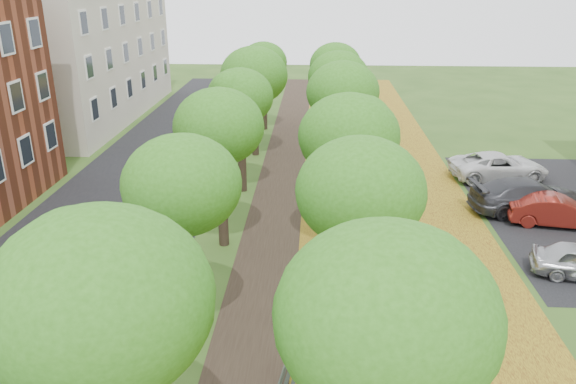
# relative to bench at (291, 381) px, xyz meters

# --- Properties ---
(street_asphalt) EXTENTS (8.00, 70.00, 0.01)m
(street_asphalt) POSITION_rel_bench_xyz_m (-8.38, 11.47, -0.43)
(street_asphalt) COLOR black
(street_asphalt) RESTS_ON ground
(footpath) EXTENTS (3.20, 70.00, 0.01)m
(footpath) POSITION_rel_bench_xyz_m (-0.88, 11.47, -0.43)
(footpath) COLOR black
(footpath) RESTS_ON ground
(leaf_verge) EXTENTS (7.50, 70.00, 0.01)m
(leaf_verge) POSITION_rel_bench_xyz_m (4.12, 11.47, -0.43)
(leaf_verge) COLOR #AE9C20
(leaf_verge) RESTS_ON ground
(tree_row_west) EXTENTS (3.53, 33.53, 6.17)m
(tree_row_west) POSITION_rel_bench_xyz_m (-3.08, 11.47, 4.19)
(tree_row_west) COLOR black
(tree_row_west) RESTS_ON ground
(tree_row_east) EXTENTS (3.53, 33.53, 6.17)m
(tree_row_east) POSITION_rel_bench_xyz_m (1.72, 11.47, 4.19)
(tree_row_east) COLOR black
(tree_row_east) RESTS_ON ground
(building_cream) EXTENTS (10.30, 20.30, 10.40)m
(building_cream) POSITION_rel_bench_xyz_m (-17.88, 29.47, 4.78)
(building_cream) COLOR beige
(building_cream) RESTS_ON ground
(bench) EXTENTS (0.77, 1.82, 0.83)m
(bench) POSITION_rel_bench_xyz_m (0.00, 0.00, 0.00)
(bench) COLOR #2C372F
(bench) RESTS_ON ground
(car_red) EXTENTS (4.13, 2.01, 1.31)m
(car_red) POSITION_rel_bench_xyz_m (10.84, 11.05, 0.22)
(car_red) COLOR maroon
(car_red) RESTS_ON ground
(car_grey) EXTENTS (5.49, 2.82, 1.52)m
(car_grey) POSITION_rel_bench_xyz_m (10.12, 12.44, 0.33)
(car_grey) COLOR #303034
(car_grey) RESTS_ON ground
(car_white) EXTENTS (5.29, 3.00, 1.39)m
(car_white) POSITION_rel_bench_xyz_m (10.12, 16.89, 0.26)
(car_white) COLOR silver
(car_white) RESTS_ON ground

